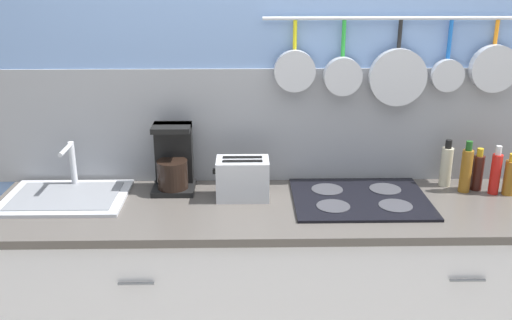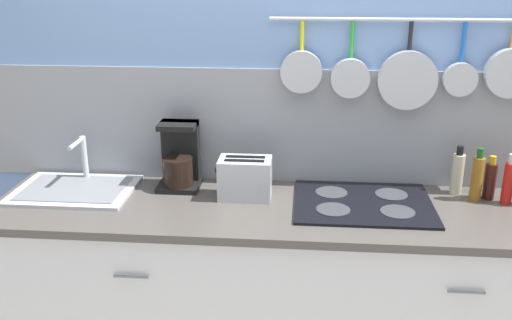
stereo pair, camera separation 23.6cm
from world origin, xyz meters
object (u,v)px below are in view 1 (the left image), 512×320
object	(u,v)px
bottle_sesame_oil	(466,170)
bottle_dish_soap	(496,173)
coffee_maker	(173,163)
bottle_olive_oil	(478,172)
bottle_vinegar	(510,177)
toaster	(243,179)
bottle_hot_sauce	(446,166)

from	to	relation	value
bottle_sesame_oil	bottle_dish_soap	xyz separation A→B (m)	(0.12, -0.03, -0.01)
bottle_sesame_oil	coffee_maker	bearing A→B (deg)	177.64
bottle_olive_oil	bottle_vinegar	world-z (taller)	bottle_olive_oil
coffee_maker	bottle_vinegar	xyz separation A→B (m)	(1.50, -0.09, -0.04)
toaster	bottle_dish_soap	distance (m)	1.13
toaster	bottle_vinegar	size ratio (longest dim) A/B	1.28
toaster	bottle_sesame_oil	bearing A→B (deg)	3.12
toaster	coffee_maker	bearing A→B (deg)	160.84
bottle_hot_sauce	bottle_olive_oil	bearing A→B (deg)	-23.00
coffee_maker	toaster	xyz separation A→B (m)	(0.31, -0.11, -0.04)
bottle_vinegar	toaster	bearing A→B (deg)	-179.22
coffee_maker	bottle_vinegar	world-z (taller)	coffee_maker
toaster	bottle_olive_oil	world-z (taller)	bottle_olive_oil
bottle_sesame_oil	bottle_vinegar	bearing A→B (deg)	-11.77
bottle_vinegar	bottle_sesame_oil	bearing A→B (deg)	168.23
coffee_maker	bottle_hot_sauce	world-z (taller)	coffee_maker
toaster	bottle_hot_sauce	xyz separation A→B (m)	(0.94, 0.13, 0.01)
toaster	bottle_dish_soap	xyz separation A→B (m)	(1.13, 0.03, 0.01)
bottle_sesame_oil	bottle_vinegar	size ratio (longest dim) A/B	1.25
bottle_dish_soap	toaster	bearing A→B (deg)	-178.55
coffee_maker	bottle_dish_soap	xyz separation A→B (m)	(1.44, -0.08, -0.03)
coffee_maker	bottle_olive_oil	distance (m)	1.38
toaster	bottle_dish_soap	bearing A→B (deg)	1.45
bottle_dish_soap	bottle_vinegar	distance (m)	0.06
bottle_hot_sauce	bottle_dish_soap	world-z (taller)	bottle_dish_soap
bottle_hot_sauce	bottle_vinegar	distance (m)	0.27
coffee_maker	bottle_dish_soap	distance (m)	1.45
bottle_olive_oil	bottle_sesame_oil	bearing A→B (deg)	-161.13
bottle_dish_soap	bottle_vinegar	size ratio (longest dim) A/B	1.17
bottle_hot_sauce	bottle_sesame_oil	world-z (taller)	bottle_sesame_oil
coffee_maker	bottle_sesame_oil	distance (m)	1.32
bottle_dish_soap	bottle_vinegar	world-z (taller)	bottle_dish_soap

